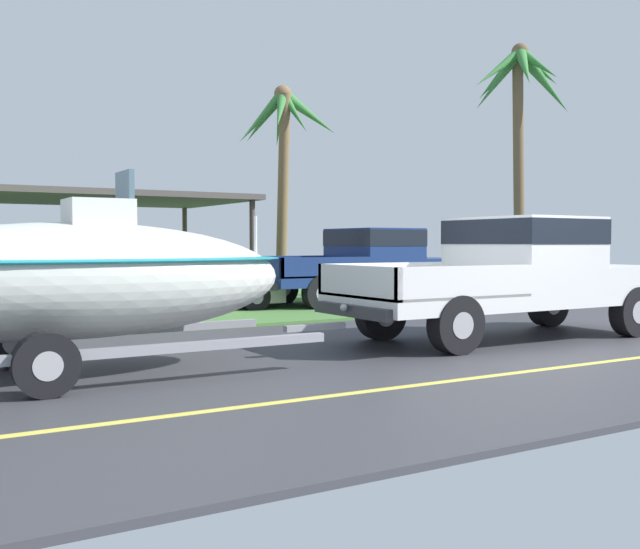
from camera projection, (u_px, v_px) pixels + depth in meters
name	position (u px, v px, depth m)	size (l,w,h in m)	color
ground	(251.00, 305.00, 18.01)	(36.00, 22.00, 0.11)	#38383D
pickup_truck_towing	(521.00, 271.00, 11.74)	(5.85, 2.02, 1.90)	silver
boat_on_trailer	(75.00, 279.00, 8.21)	(6.26, 2.18, 2.32)	gray
parked_pickup_background	(373.00, 262.00, 18.03)	(5.67, 2.12, 1.85)	navy
parked_sedan_near	(171.00, 281.00, 15.91)	(4.48, 1.92, 1.38)	beige
carport_awning	(93.00, 200.00, 18.57)	(7.07, 5.19, 2.70)	#4C4238
palm_tree_near_left	(283.00, 138.00, 21.91)	(3.56, 2.49, 6.15)	brown
palm_tree_mid	(520.00, 98.00, 19.73)	(3.15, 3.16, 6.81)	brown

